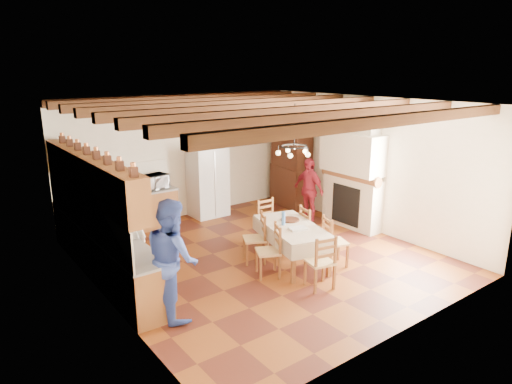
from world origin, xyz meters
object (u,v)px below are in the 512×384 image
(person_woman_blue, at_px, (172,258))
(chair_left_near, at_px, (268,251))
(chair_end_near, at_px, (320,261))
(person_man, at_px, (131,233))
(chair_right_near, at_px, (335,241))
(chair_end_far, at_px, (270,222))
(dining_table, at_px, (292,230))
(person_woman_red, at_px, (308,190))
(refrigerator, at_px, (208,182))
(microwave, at_px, (155,182))
(chair_right_far, at_px, (312,229))
(chair_left_far, at_px, (254,238))
(hutch, at_px, (291,162))

(person_woman_blue, bearing_deg, chair_left_near, -79.10)
(chair_end_near, height_order, person_man, person_man)
(chair_right_near, distance_m, person_woman_blue, 3.26)
(chair_right_near, relative_size, chair_end_far, 1.00)
(dining_table, relative_size, person_woman_red, 1.23)
(refrigerator, xyz_separation_m, microwave, (-1.38, 0.04, 0.20))
(dining_table, distance_m, chair_end_far, 1.06)
(dining_table, height_order, person_woman_blue, person_woman_blue)
(chair_end_near, height_order, chair_end_far, same)
(chair_right_far, relative_size, chair_end_far, 1.00)
(chair_end_near, bearing_deg, person_woman_red, -116.49)
(chair_left_far, bearing_deg, chair_left_near, 12.04)
(chair_right_far, xyz_separation_m, chair_end_far, (-0.42, 0.82, 0.00))
(chair_end_far, bearing_deg, chair_end_near, -102.46)
(hutch, bearing_deg, chair_right_far, -115.63)
(refrigerator, bearing_deg, chair_right_far, -82.16)
(refrigerator, bearing_deg, chair_right_near, -84.95)
(chair_end_far, height_order, microwave, microwave)
(chair_end_far, relative_size, microwave, 1.62)
(chair_left_far, height_order, chair_right_near, same)
(person_woman_blue, bearing_deg, chair_right_near, -88.28)
(chair_end_far, bearing_deg, chair_right_near, -75.84)
(chair_left_near, xyz_separation_m, chair_right_far, (1.38, 0.34, 0.00))
(chair_end_near, xyz_separation_m, person_woman_blue, (-2.36, 0.68, 0.42))
(dining_table, xyz_separation_m, chair_left_near, (-0.69, -0.15, -0.19))
(chair_right_near, distance_m, person_woman_red, 2.62)
(chair_right_near, height_order, chair_right_far, same)
(refrigerator, distance_m, chair_left_far, 3.10)
(person_man, xyz_separation_m, person_woman_blue, (0.12, -1.27, -0.04))
(dining_table, distance_m, microwave, 3.71)
(chair_left_near, bearing_deg, chair_end_far, 165.85)
(chair_left_far, height_order, person_woman_red, person_woman_red)
(chair_left_near, xyz_separation_m, chair_end_near, (0.42, -0.87, 0.00))
(chair_end_near, height_order, person_woman_red, person_woman_red)
(refrigerator, height_order, chair_right_far, refrigerator)
(microwave, bearing_deg, person_woman_red, -43.38)
(dining_table, height_order, chair_left_far, chair_left_far)
(chair_right_far, height_order, chair_end_near, same)
(chair_left_near, relative_size, chair_end_near, 1.00)
(chair_right_far, xyz_separation_m, chair_end_near, (-0.96, -1.21, 0.00))
(chair_left_near, relative_size, microwave, 1.62)
(person_woman_red, bearing_deg, chair_right_far, -43.15)
(chair_left_near, distance_m, chair_right_near, 1.34)
(chair_right_near, distance_m, chair_right_far, 0.74)
(chair_left_near, distance_m, person_man, 2.37)
(refrigerator, height_order, chair_left_far, refrigerator)
(chair_left_far, bearing_deg, microwave, -141.59)
(chair_end_near, relative_size, chair_end_far, 1.00)
(hutch, height_order, chair_end_far, hutch)
(chair_end_near, bearing_deg, microwave, -65.96)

